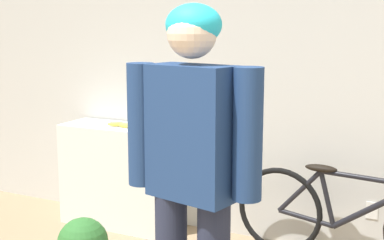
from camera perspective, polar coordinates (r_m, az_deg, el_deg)
name	(u,v)px	position (r m, az deg, el deg)	size (l,w,h in m)	color
wall_back	(300,70)	(3.88, 11.42, 5.28)	(8.00, 0.07, 2.60)	silver
side_shelf	(118,175)	(4.40, -7.87, -5.85)	(0.91, 0.38, 0.82)	white
person	(192,161)	(2.47, 0.01, -4.37)	(0.67, 0.28, 1.71)	#23283D
bicycle	(352,219)	(3.77, 16.68, -10.07)	(1.64, 0.46, 0.70)	black
banana	(127,125)	(4.20, -6.92, -0.55)	(0.37, 0.10, 0.04)	#EAD64C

